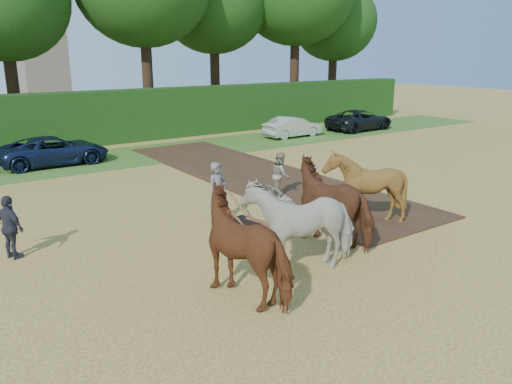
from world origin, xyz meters
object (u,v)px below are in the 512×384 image
Objects in this scene: spectator_near at (281,175)px; parked_cars at (147,142)px; plough_team at (316,210)px; spectator_far at (10,227)px.

spectator_near reaches higher than parked_cars.
spectator_far is at bearing 148.52° from plough_team.
spectator_near is 0.05× the size of parked_cars.
plough_team is (-2.42, -4.61, 0.31)m from spectator_near.
parked_cars is at bearing 84.11° from plough_team.
plough_team is at bearing -176.64° from spectator_near.
spectator_near is 10.04m from parked_cars.
spectator_far is 7.81m from plough_team.
spectator_near is at bearing -84.81° from parked_cars.
spectator_far reaches higher than parked_cars.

